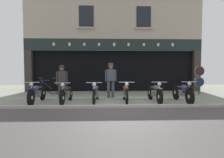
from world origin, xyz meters
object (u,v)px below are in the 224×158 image
motorcycle_center_left (96,93)px  tyre_sign_pole (199,77)px  advert_board_far (63,67)px  motorcycle_right (182,92)px  leaning_bicycle (45,87)px  motorcycle_center (125,92)px  shopkeeper_center (111,78)px  motorcycle_center_right (155,92)px  motorcycle_left (66,93)px  salesman_left (62,80)px  advert_board_near (79,67)px  motorcycle_far_left (37,93)px

motorcycle_center_left → tyre_sign_pole: bearing=-156.5°
advert_board_far → tyre_sign_pole: bearing=-14.5°
tyre_sign_pole → advert_board_far: (-7.86, 2.03, 0.59)m
motorcycle_center_left → motorcycle_right: 3.71m
motorcycle_right → leaning_bicycle: (-6.74, 2.89, -0.05)m
motorcycle_center_left → motorcycle_right: bearing=-179.4°
motorcycle_center → motorcycle_right: 2.45m
tyre_sign_pole → shopkeeper_center: bearing=-170.7°
motorcycle_center_left → tyre_sign_pole: 6.01m
motorcycle_center_right → shopkeeper_center: bearing=-38.6°
motorcycle_center → motorcycle_right: bearing=-179.6°
motorcycle_left → motorcycle_center: (2.49, 0.05, 0.01)m
salesman_left → advert_board_near: advert_board_near is taller
motorcycle_center_right → salesman_left: 4.57m
motorcycle_left → leaning_bicycle: (-1.80, 2.88, -0.03)m
tyre_sign_pole → advert_board_far: 8.14m
motorcycle_right → motorcycle_center_right: bearing=-5.1°
tyre_sign_pole → advert_board_near: size_ratio=1.86×
advert_board_near → advert_board_far: (-0.99, 0.00, 0.03)m
motorcycle_center_right → tyre_sign_pole: tyre_sign_pole is taller
motorcycle_left → motorcycle_right: 4.93m
motorcycle_right → shopkeeper_center: size_ratio=1.19×
motorcycle_far_left → shopkeeper_center: 3.46m
motorcycle_far_left → tyre_sign_pole: (8.04, 2.21, 0.56)m
motorcycle_far_left → motorcycle_center_right: size_ratio=1.05×
shopkeeper_center → tyre_sign_pole: shopkeeper_center is taller
motorcycle_center_left → motorcycle_center: (1.27, -0.07, 0.01)m
motorcycle_center_left → tyre_sign_pole: size_ratio=1.20×
advert_board_far → leaning_bicycle: size_ratio=0.62×
salesman_left → advert_board_far: bearing=-89.1°
shopkeeper_center → advert_board_far: (-2.95, 2.84, 0.61)m
motorcycle_center_right → salesman_left: salesman_left is taller
salesman_left → motorcycle_left: bearing=99.0°
salesman_left → tyre_sign_pole: 7.39m
motorcycle_far_left → motorcycle_left: size_ratio=1.05×
motorcycle_center_left → leaning_bicycle: size_ratio=1.16×
motorcycle_center_left → leaning_bicycle: leaning_bicycle is taller
motorcycle_far_left → motorcycle_right: motorcycle_right is taller
advert_board_far → advert_board_near: bearing=-0.0°
motorcycle_right → tyre_sign_pole: bearing=-130.9°
shopkeeper_center → motorcycle_far_left: bearing=22.6°
motorcycle_center_left → motorcycle_center_right: 2.54m
motorcycle_left → motorcycle_far_left: bearing=1.3°
motorcycle_far_left → advert_board_far: 4.40m
motorcycle_right → advert_board_near: 6.67m
motorcycle_center_left → motorcycle_center_right: motorcycle_center_right is taller
motorcycle_right → leaning_bicycle: 7.33m
motorcycle_center → advert_board_near: (-2.54, 4.22, 1.12)m
motorcycle_far_left → advert_board_near: bearing=-106.0°
motorcycle_left → motorcycle_center_left: (1.22, 0.12, -0.00)m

